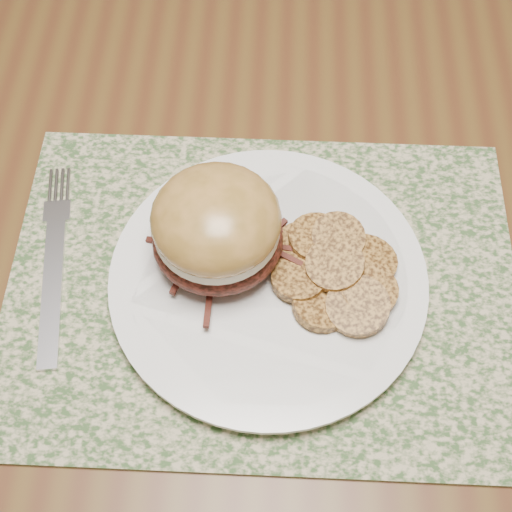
{
  "coord_description": "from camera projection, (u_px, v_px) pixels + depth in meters",
  "views": [
    {
      "loc": [
        0.24,
        -0.31,
        1.31
      ],
      "look_at": [
        0.23,
        -0.0,
        0.79
      ],
      "focal_mm": 50.0,
      "sensor_mm": 36.0,
      "label": 1
    }
  ],
  "objects": [
    {
      "name": "dining_table",
      "position": [
        26.0,
        308.0,
        0.71
      ],
      "size": [
        1.5,
        0.9,
        0.75
      ],
      "color": "#563A19",
      "rests_on": "ground"
    },
    {
      "name": "roasted_potatoes",
      "position": [
        335.0,
        267.0,
        0.61
      ],
      "size": [
        0.13,
        0.14,
        0.03
      ],
      "color": "#A97431",
      "rests_on": "dinner_plate"
    },
    {
      "name": "dinner_plate",
      "position": [
        268.0,
        280.0,
        0.62
      ],
      "size": [
        0.26,
        0.26,
        0.02
      ],
      "primitive_type": "cylinder",
      "color": "white",
      "rests_on": "placemat"
    },
    {
      "name": "pork_sandwich",
      "position": [
        217.0,
        228.0,
        0.59
      ],
      "size": [
        0.12,
        0.12,
        0.09
      ],
      "rotation": [
        0.0,
        0.0,
        0.09
      ],
      "color": "black",
      "rests_on": "dinner_plate"
    },
    {
      "name": "ground",
      "position": [
        129.0,
        473.0,
        1.29
      ],
      "size": [
        3.5,
        3.5,
        0.0
      ],
      "primitive_type": "plane",
      "color": "brown",
      "rests_on": "ground"
    },
    {
      "name": "placemat",
      "position": [
        262.0,
        286.0,
        0.63
      ],
      "size": [
        0.45,
        0.33,
        0.0
      ],
      "primitive_type": "cube",
      "color": "#38552C",
      "rests_on": "dining_table"
    },
    {
      "name": "fork",
      "position": [
        54.0,
        260.0,
        0.64
      ],
      "size": [
        0.05,
        0.21,
        0.0
      ],
      "rotation": [
        0.0,
        0.0,
        0.13
      ],
      "color": "silver",
      "rests_on": "placemat"
    }
  ]
}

